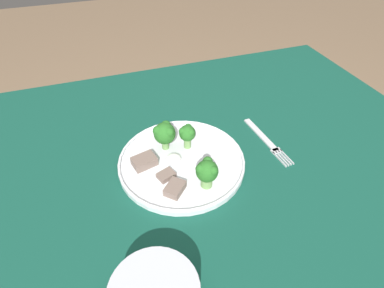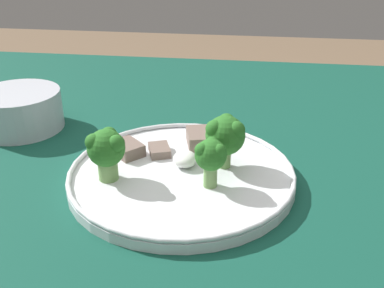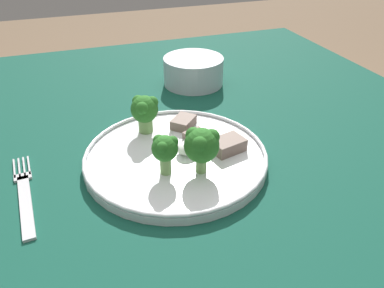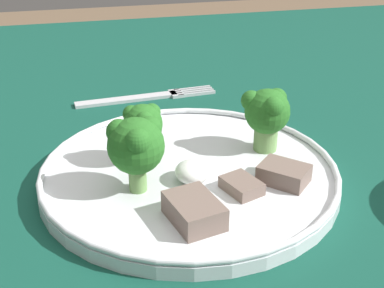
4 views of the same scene
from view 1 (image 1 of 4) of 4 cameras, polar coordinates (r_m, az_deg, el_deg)
table at (r=0.70m, az=3.86°, el=-11.93°), size 1.19×1.05×0.72m
dinner_plate at (r=0.66m, az=-1.99°, el=-3.32°), size 0.28×0.28×0.02m
fork at (r=0.74m, az=13.94°, el=0.69°), size 0.03×0.18×0.00m
broccoli_floret_near_rim_left at (r=0.58m, az=2.88°, el=-5.25°), size 0.05×0.04×0.06m
broccoli_floret_center_left at (r=0.66m, az=-0.90°, el=2.01°), size 0.04×0.04×0.06m
broccoli_floret_back_left at (r=0.66m, az=-5.25°, el=2.11°), size 0.05×0.05×0.07m
meat_slice_front_slice at (r=0.59m, az=-3.28°, el=-8.43°), size 0.05×0.05×0.02m
meat_slice_middle_slice at (r=0.62m, az=-4.95°, el=-5.95°), size 0.04×0.04×0.01m
meat_slice_rear_slice at (r=0.65m, az=-9.07°, el=-3.26°), size 0.06×0.05×0.02m
sauce_dollop at (r=0.65m, az=-3.57°, el=-2.82°), size 0.03×0.03×0.02m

